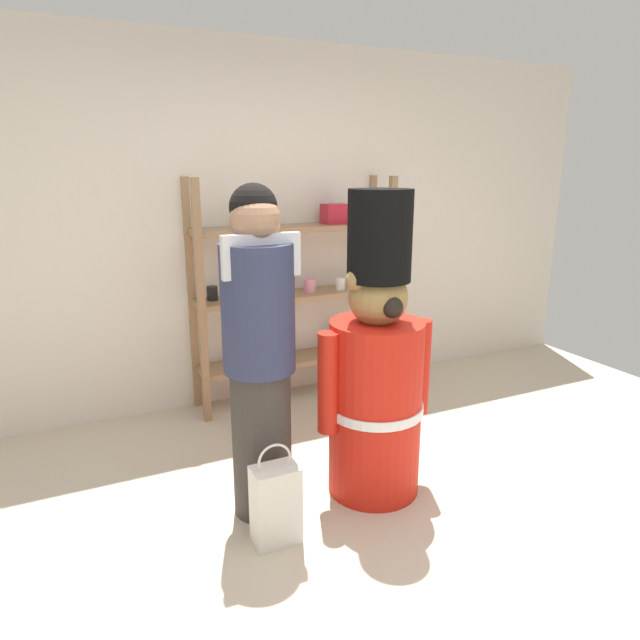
{
  "coord_description": "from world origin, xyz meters",
  "views": [
    {
      "loc": [
        -1.19,
        -1.82,
        1.73
      ],
      "look_at": [
        -0.04,
        0.61,
        1.0
      ],
      "focal_mm": 31.61,
      "sensor_mm": 36.0,
      "label": 1
    }
  ],
  "objects_px": {
    "person_shopper": "(259,351)",
    "shopping_bag": "(276,504)",
    "merchandise_shelf": "(296,290)",
    "teddy_bear_guard": "(376,374)"
  },
  "relations": [
    {
      "from": "merchandise_shelf",
      "to": "teddy_bear_guard",
      "type": "distance_m",
      "value": 1.42
    },
    {
      "from": "teddy_bear_guard",
      "to": "person_shopper",
      "type": "xyz_separation_m",
      "value": [
        -0.62,
        0.07,
        0.2
      ]
    },
    {
      "from": "teddy_bear_guard",
      "to": "person_shopper",
      "type": "distance_m",
      "value": 0.65
    },
    {
      "from": "person_shopper",
      "to": "shopping_bag",
      "type": "bearing_deg",
      "value": -97.25
    },
    {
      "from": "merchandise_shelf",
      "to": "person_shopper",
      "type": "bearing_deg",
      "value": -119.61
    },
    {
      "from": "shopping_bag",
      "to": "person_shopper",
      "type": "bearing_deg",
      "value": 82.75
    },
    {
      "from": "teddy_bear_guard",
      "to": "person_shopper",
      "type": "bearing_deg",
      "value": 173.17
    },
    {
      "from": "merchandise_shelf",
      "to": "teddy_bear_guard",
      "type": "height_order",
      "value": "merchandise_shelf"
    },
    {
      "from": "person_shopper",
      "to": "shopping_bag",
      "type": "relative_size",
      "value": 3.26
    },
    {
      "from": "merchandise_shelf",
      "to": "person_shopper",
      "type": "height_order",
      "value": "merchandise_shelf"
    }
  ]
}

